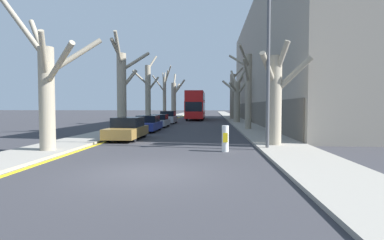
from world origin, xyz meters
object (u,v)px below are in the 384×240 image
(street_tree_left_0, at_px, (47,86))
(street_tree_right_3, at_px, (233,95))
(parked_car_1, at_px, (148,124))
(street_tree_right_2, at_px, (237,97))
(double_decker_bus, at_px, (196,104))
(street_tree_left_4, at_px, (174,98))
(street_tree_right_1, at_px, (248,89))
(street_tree_left_1, at_px, (122,87))
(parked_car_2, at_px, (159,121))
(traffic_bollard, at_px, (225,139))
(lamp_post, at_px, (266,54))
(street_tree_left_3, at_px, (164,94))
(street_tree_left_2, at_px, (148,93))
(parked_car_0, at_px, (127,129))
(parked_car_3, at_px, (168,118))
(street_tree_right_0, at_px, (275,97))

(street_tree_left_0, xyz_separation_m, street_tree_right_3, (10.61, 35.10, 0.97))
(street_tree_right_3, distance_m, parked_car_1, 25.45)
(street_tree_right_2, xyz_separation_m, parked_car_1, (-8.30, -12.80, -2.57))
(double_decker_bus, relative_size, parked_car_1, 2.66)
(street_tree_left_4, xyz_separation_m, street_tree_right_1, (10.09, -29.21, -0.05))
(street_tree_left_0, xyz_separation_m, street_tree_right_2, (10.31, 24.18, 0.24))
(street_tree_right_3, relative_size, parked_car_1, 2.07)
(street_tree_left_1, relative_size, street_tree_right_3, 0.85)
(parked_car_2, relative_size, traffic_bollard, 3.31)
(lamp_post, bearing_deg, street_tree_right_3, 88.55)
(street_tree_left_3, relative_size, lamp_post, 0.98)
(street_tree_right_1, relative_size, double_decker_bus, 0.61)
(street_tree_left_2, relative_size, street_tree_right_3, 0.88)
(lamp_post, bearing_deg, traffic_bollard, -160.84)
(traffic_bollard, bearing_deg, street_tree_right_3, 85.42)
(street_tree_left_1, xyz_separation_m, parked_car_0, (1.80, -4.94, -2.89))
(street_tree_right_2, bearing_deg, traffic_bollard, -95.99)
(double_decker_bus, xyz_separation_m, traffic_bollard, (3.10, -32.76, -1.82))
(street_tree_left_0, relative_size, parked_car_3, 1.76)
(street_tree_left_1, relative_size, parked_car_2, 1.93)
(parked_car_2, height_order, traffic_bollard, parked_car_2)
(street_tree_right_1, height_order, parked_car_0, street_tree_right_1)
(street_tree_left_2, height_order, street_tree_left_4, street_tree_left_4)
(street_tree_left_0, distance_m, street_tree_right_0, 10.72)
(street_tree_left_4, relative_size, street_tree_right_3, 0.92)
(parked_car_0, bearing_deg, street_tree_right_0, -19.09)
(street_tree_right_3, distance_m, parked_car_3, 15.42)
(street_tree_left_1, height_order, traffic_bollard, street_tree_left_1)
(street_tree_left_0, bearing_deg, street_tree_right_1, 52.28)
(street_tree_left_1, distance_m, street_tree_right_2, 17.08)
(street_tree_left_1, relative_size, parked_car_0, 1.72)
(parked_car_1, height_order, traffic_bollard, parked_car_1)
(parked_car_0, bearing_deg, street_tree_right_3, 73.84)
(street_tree_left_3, height_order, street_tree_right_0, street_tree_left_3)
(street_tree_left_3, xyz_separation_m, street_tree_right_0, (10.25, -29.10, -1.31))
(street_tree_right_0, height_order, parked_car_3, street_tree_right_0)
(street_tree_right_1, relative_size, street_tree_right_3, 0.78)
(parked_car_2, bearing_deg, street_tree_left_2, 115.69)
(parked_car_2, height_order, lamp_post, lamp_post)
(street_tree_right_1, distance_m, double_decker_bus, 20.97)
(parked_car_1, bearing_deg, parked_car_3, 90.00)
(street_tree_left_3, bearing_deg, street_tree_right_2, -36.38)
(street_tree_left_1, xyz_separation_m, parked_car_1, (1.80, 0.97, -2.91))
(street_tree_right_1, height_order, double_decker_bus, street_tree_right_1)
(street_tree_right_2, distance_m, double_decker_bus, 10.91)
(street_tree_right_3, height_order, lamp_post, street_tree_right_3)
(parked_car_1, xyz_separation_m, traffic_bollard, (5.84, -10.60, -0.03))
(double_decker_bus, distance_m, parked_car_0, 28.26)
(parked_car_0, bearing_deg, traffic_bollard, -38.76)
(traffic_bollard, bearing_deg, parked_car_0, 141.24)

